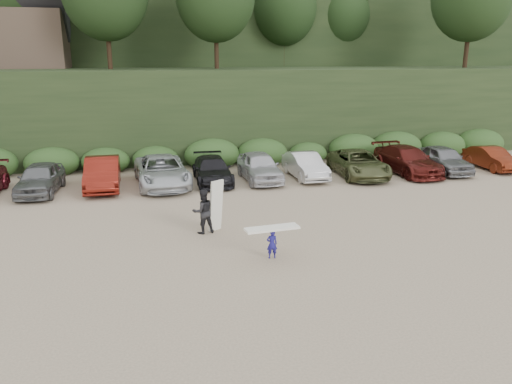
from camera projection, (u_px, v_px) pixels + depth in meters
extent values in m
plane|color=tan|center=(235.00, 250.00, 18.26)|extent=(120.00, 120.00, 0.00)
cube|color=black|center=(181.00, 108.00, 38.16)|extent=(80.00, 14.00, 6.00)
cube|color=black|center=(166.00, 45.00, 53.77)|extent=(90.00, 30.00, 16.00)
cube|color=#2B491E|center=(184.00, 158.00, 31.62)|extent=(46.20, 2.00, 1.20)
cube|color=brown|center=(10.00, 40.00, 36.12)|extent=(8.00, 6.00, 4.00)
imported|color=slate|center=(40.00, 178.00, 25.61)|extent=(2.17, 4.72, 1.57)
imported|color=maroon|center=(103.00, 173.00, 26.55)|extent=(1.84, 5.03, 1.65)
imported|color=silver|center=(162.00, 171.00, 27.11)|extent=(3.07, 5.98, 1.62)
imported|color=black|center=(212.00, 170.00, 27.88)|extent=(2.04, 4.85, 1.40)
imported|color=silver|center=(259.00, 166.00, 28.25)|extent=(2.05, 4.82, 1.63)
imported|color=silver|center=(305.00, 165.00, 28.88)|extent=(1.66, 4.48, 1.46)
imported|color=#505632|center=(358.00, 163.00, 29.31)|extent=(2.85, 5.59, 1.51)
imported|color=#521612|center=(407.00, 160.00, 29.98)|extent=(2.58, 5.65, 1.60)
imported|color=slate|center=(443.00, 159.00, 30.37)|extent=(2.05, 4.73, 1.59)
imported|color=#5C1D0D|center=(491.00, 158.00, 31.19)|extent=(1.54, 4.19, 1.37)
imported|color=navy|center=(272.00, 244.00, 17.36)|extent=(0.39, 0.27, 1.04)
cube|color=white|center=(272.00, 228.00, 17.20)|extent=(1.95, 0.71, 0.08)
imported|color=black|center=(203.00, 211.00, 19.76)|extent=(1.00, 0.85, 1.80)
cube|color=silver|center=(216.00, 206.00, 19.95)|extent=(0.67, 0.57, 2.12)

